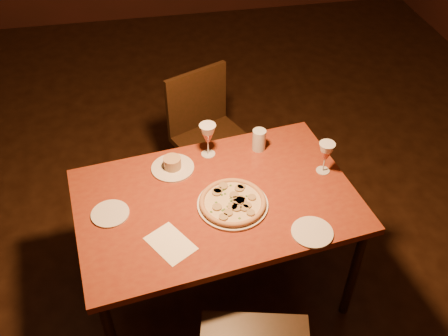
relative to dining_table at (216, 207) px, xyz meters
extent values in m
plane|color=#321D10|center=(-0.13, 0.16, -0.66)|extent=(7.00, 7.00, 0.00)
cube|color=brown|center=(0.00, 0.00, 0.04)|extent=(1.45, 1.04, 0.04)
cylinder|color=black|center=(-0.66, 0.29, -0.32)|extent=(0.05, 0.05, 0.68)
cylinder|color=black|center=(0.66, -0.29, -0.32)|extent=(0.05, 0.05, 0.68)
cylinder|color=black|center=(0.56, 0.45, -0.32)|extent=(0.05, 0.05, 0.68)
cube|color=black|center=(0.12, 0.74, -0.20)|extent=(0.57, 0.57, 0.04)
cube|color=black|center=(0.04, 0.92, 0.02)|extent=(0.40, 0.20, 0.41)
cylinder|color=black|center=(0.03, 0.51, -0.44)|extent=(0.04, 0.04, 0.44)
cylinder|color=black|center=(-0.11, 0.83, -0.44)|extent=(0.04, 0.04, 0.44)
cylinder|color=black|center=(0.35, 0.65, -0.44)|extent=(0.04, 0.04, 0.44)
cylinder|color=black|center=(0.21, 0.97, -0.44)|extent=(0.04, 0.04, 0.44)
cylinder|color=silver|center=(0.07, -0.06, 0.07)|extent=(0.34, 0.34, 0.01)
cylinder|color=#D1B790|center=(0.07, -0.06, 0.08)|extent=(0.31, 0.31, 0.01)
torus|color=tan|center=(0.07, -0.06, 0.09)|extent=(0.32, 0.32, 0.02)
cylinder|color=silver|center=(-0.18, 0.25, 0.07)|extent=(0.22, 0.22, 0.01)
cylinder|color=tan|center=(-0.18, 0.25, 0.10)|extent=(0.09, 0.09, 0.06)
cylinder|color=silver|center=(0.29, 0.33, 0.12)|extent=(0.07, 0.07, 0.12)
cylinder|color=silver|center=(-0.51, -0.01, 0.07)|extent=(0.18, 0.18, 0.01)
cylinder|color=silver|center=(0.39, -0.30, 0.07)|extent=(0.19, 0.19, 0.01)
cube|color=white|center=(-0.25, -0.24, 0.06)|extent=(0.24, 0.26, 0.00)
camera|label=1|loc=(-0.28, -1.69, 1.78)|focal=40.00mm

